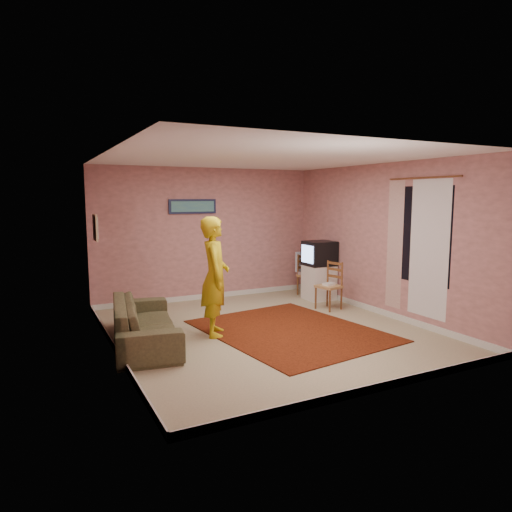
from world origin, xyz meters
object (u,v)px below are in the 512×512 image
tv_cabinet (319,282)px  chair_a (309,271)px  chair_b (329,281)px  sofa (145,322)px  crt_tv (319,253)px  person (215,277)px

tv_cabinet → chair_a: 0.46m
chair_b → sofa: size_ratio=0.23×
tv_cabinet → chair_b: (-0.30, -0.75, 0.19)m
crt_tv → chair_b: size_ratio=1.21×
crt_tv → chair_a: 0.59m
chair_b → sofa: (-3.45, -0.46, -0.22)m
tv_cabinet → chair_a: size_ratio=1.49×
chair_a → chair_b: (-0.34, -1.17, 0.01)m
crt_tv → chair_a: bearing=84.6°
tv_cabinet → crt_tv: crt_tv is taller
tv_cabinet → person: size_ratio=0.39×
sofa → person: (1.03, -0.06, 0.57)m
tv_cabinet → sofa: bearing=-162.1°
crt_tv → chair_b: bearing=-111.2°
chair_b → tv_cabinet: bearing=144.7°
person → crt_tv: bearing=-44.2°
tv_cabinet → crt_tv: bearing=179.6°
crt_tv → person: size_ratio=0.33×
chair_a → tv_cabinet: bearing=-104.9°
person → tv_cabinet: bearing=-44.2°
crt_tv → sofa: bearing=-161.7°
tv_cabinet → crt_tv: (-0.01, 0.00, 0.58)m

